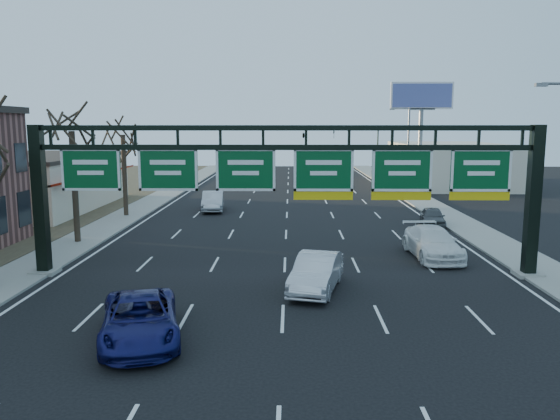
{
  "coord_description": "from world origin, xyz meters",
  "views": [
    {
      "loc": [
        0.27,
        -17.61,
        7.14
      ],
      "look_at": [
        -0.21,
        7.89,
        3.2
      ],
      "focal_mm": 35.0,
      "sensor_mm": 36.0,
      "label": 1
    }
  ],
  "objects_px": {
    "sign_gantry": "(288,180)",
    "car_silver_sedan": "(316,273)",
    "car_blue_suv": "(140,319)",
    "car_white_wagon": "(432,243)"
  },
  "relations": [
    {
      "from": "sign_gantry",
      "to": "car_silver_sedan",
      "type": "distance_m",
      "value": 4.72
    },
    {
      "from": "car_blue_suv",
      "to": "car_silver_sedan",
      "type": "xyz_separation_m",
      "value": [
        6.18,
        5.77,
        0.05
      ]
    },
    {
      "from": "sign_gantry",
      "to": "car_white_wagon",
      "type": "xyz_separation_m",
      "value": [
        7.9,
        3.72,
        -3.81
      ]
    },
    {
      "from": "car_silver_sedan",
      "to": "car_white_wagon",
      "type": "height_order",
      "value": "car_white_wagon"
    },
    {
      "from": "sign_gantry",
      "to": "car_silver_sedan",
      "type": "relative_size",
      "value": 5.07
    },
    {
      "from": "car_white_wagon",
      "to": "car_blue_suv",
      "type": "bearing_deg",
      "value": -139.7
    },
    {
      "from": "sign_gantry",
      "to": "car_silver_sedan",
      "type": "xyz_separation_m",
      "value": [
        1.27,
        -2.45,
        -3.83
      ]
    },
    {
      "from": "car_white_wagon",
      "to": "sign_gantry",
      "type": "bearing_deg",
      "value": -157.48
    },
    {
      "from": "car_blue_suv",
      "to": "car_silver_sedan",
      "type": "height_order",
      "value": "car_silver_sedan"
    },
    {
      "from": "car_blue_suv",
      "to": "sign_gantry",
      "type": "bearing_deg",
      "value": 44.5
    }
  ]
}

